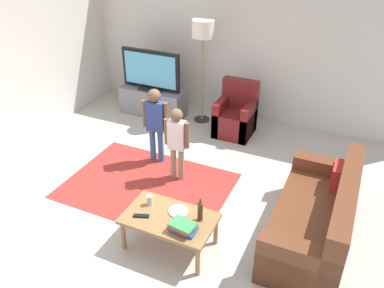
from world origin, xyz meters
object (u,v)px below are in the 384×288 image
Objects in this scene: tv at (151,71)px; armchair at (236,117)px; coffee_table at (169,220)px; bottle at (200,211)px; child_near_tv at (155,119)px; book_stack at (183,227)px; child_center at (177,138)px; tv_stand at (153,102)px; soda_can at (150,200)px; couch at (319,220)px; tv_remote at (141,216)px; floor_lamp at (203,34)px; plate at (178,211)px.

tv is 1.22× the size of armchair.
bottle is at bearing 17.35° from coffee_table.
child_near_tv is (-0.78, -1.32, 0.40)m from armchair.
tv is 3.84× the size of book_stack.
child_center is (-0.30, -1.60, 0.35)m from armchair.
child_center is at bearing -50.87° from tv.
tv_stand reaches higher than coffee_table.
armchair is 7.50× the size of soda_can.
couch is 1.92m from soda_can.
armchair is 2.73m from soda_can.
bottle is at bearing -78.77° from armchair.
tv is (-0.00, -0.02, 0.60)m from tv_stand.
tv_remote is (0.72, -1.62, -0.27)m from child_near_tv.
couch is 2.08m from child_center.
child_near_tv is (0.83, -1.34, -0.15)m from tv.
book_stack reaches higher than coffee_table.
tv is 1.58m from child_near_tv.
armchair is 3.15× the size of bottle.
child_near_tv reaches higher than bottle.
couch is 2.61m from child_near_tv.
child_center reaches higher than book_stack.
floor_lamp is 3.51m from book_stack.
armchair is at bearing 129.91° from couch.
tv_stand is 1.04× the size of child_near_tv.
book_stack is 1.69× the size of tv_remote.
tv_remote is (-0.28, -0.12, 0.06)m from coffee_table.
child_near_tv reaches higher than tv_stand.
tv_stand is 7.06× the size of tv_remote.
child_near_tv is (0.83, -1.36, 0.45)m from tv_stand.
floor_lamp is 3.36m from coffee_table.
couch is 6.28× the size of book_stack.
child_center is 1.38m from tv_remote.
floor_lamp is at bearing 10.76° from tv.
armchair is 1.66m from child_center.
armchair is 5.29× the size of tv_remote.
plate is at bearing -55.51° from tv_stand.
floor_lamp reaches higher than couch.
child_near_tv reaches higher than armchair.
bottle is at bearing -53.27° from child_center.
child_center reaches higher than coffee_table.
armchair is at bearing 88.31° from soda_can.
book_stack is at bearing -21.00° from tv_remote.
soda_can is (-0.08, -2.72, 0.18)m from armchair.
book_stack is 0.57m from soda_can.
plate is (1.88, -2.74, 0.18)m from tv_stand.
child_center is 1.16m from soda_can.
child_near_tv is 0.56m from child_center.
child_near_tv is 4.04× the size of book_stack.
tv_remote is at bearing -159.86° from bottle.
plate is (-1.43, -0.67, 0.14)m from couch.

